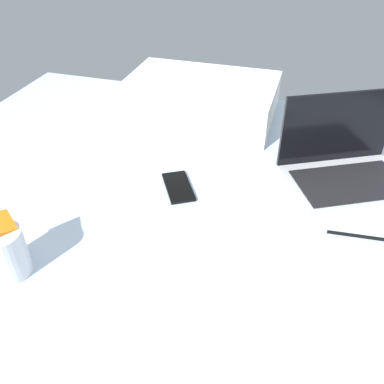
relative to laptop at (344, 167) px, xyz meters
The scene contains 6 objects.
bed_mattress 43.82cm from the laptop, 150.53° to the right, with size 180.00×140.00×18.00cm, color silver.
laptop is the anchor object (origin of this frame).
snack_cup 88.69cm from the laptop, 140.51° to the right, with size 9.83×10.51×14.35cm.
cell_phone 46.51cm from the laptop, 158.54° to the right, with size 6.80×14.00×0.80cm, color black.
pillow 56.67cm from the laptop, 150.97° to the left, with size 52.00×36.00×13.00cm, color white.
charger_cable 24.37cm from the laptop, 76.95° to the right, with size 17.00×0.60×0.60cm, color black.
Camera 1 is at (23.24, -83.67, 85.45)cm, focal length 38.64 mm.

